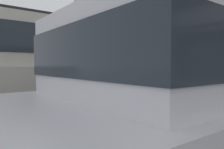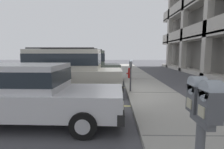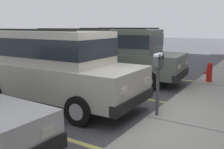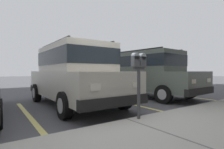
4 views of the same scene
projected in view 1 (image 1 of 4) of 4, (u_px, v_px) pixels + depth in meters
The scene contains 8 objects.
ground_plane at pixel (139, 108), 6.08m from camera, with size 80.00×80.00×0.10m.
sidewalk at pixel (168, 100), 6.88m from camera, with size 40.00×2.20×0.12m.
parking_stall_lines at pixel (147, 128), 3.96m from camera, with size 12.89×4.80×0.01m.
silver_suv at pixel (57, 68), 4.48m from camera, with size 2.06×4.80×2.03m.
red_sedan at pixel (14, 67), 7.18m from camera, with size 2.26×4.91×2.03m.
dark_hatchback at pixel (185, 99), 2.10m from camera, with size 1.91×4.51×1.54m.
parking_meter_near at pixel (142, 65), 6.42m from camera, with size 0.35×0.12×1.41m.
fire_hydrant at pixel (79, 80), 9.99m from camera, with size 0.30×0.30×0.70m.
Camera 1 is at (4.29, -4.31, 1.14)m, focal length 35.00 mm.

